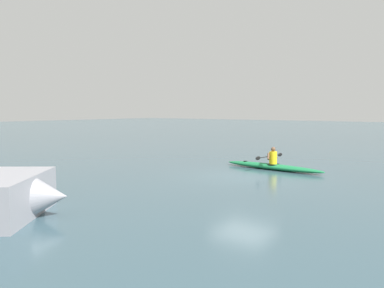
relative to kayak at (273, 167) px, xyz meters
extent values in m
plane|color=#334C56|center=(0.13, 2.43, -0.14)|extent=(160.00, 160.00, 0.00)
ellipsoid|color=#19723F|center=(0.00, 0.00, 0.00)|extent=(5.19, 1.18, 0.27)
torus|color=black|center=(-0.06, 0.01, 0.11)|extent=(0.65, 0.65, 0.04)
cylinder|color=black|center=(1.54, -0.16, 0.12)|extent=(0.18, 0.18, 0.02)
cylinder|color=yellow|center=(-0.02, 0.00, 0.42)|extent=(0.36, 0.36, 0.58)
sphere|color=brown|center=(-0.02, 0.00, 0.82)|extent=(0.21, 0.21, 0.21)
cylinder|color=black|center=(0.18, -0.02, 0.47)|extent=(0.23, 1.90, 0.03)
ellipsoid|color=black|center=(0.28, 0.93, 0.47)|extent=(0.08, 0.40, 0.17)
ellipsoid|color=black|center=(0.08, -0.96, 0.47)|extent=(0.08, 0.40, 0.17)
cylinder|color=brown|center=(0.09, 0.27, 0.51)|extent=(0.21, 0.29, 0.34)
cylinder|color=brown|center=(0.03, -0.28, 0.51)|extent=(0.23, 0.27, 0.34)
cone|color=gray|center=(0.94, 11.17, 0.42)|extent=(1.36, 1.38, 1.05)
camera|label=1|loc=(-8.29, 17.23, 2.69)|focal=37.90mm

